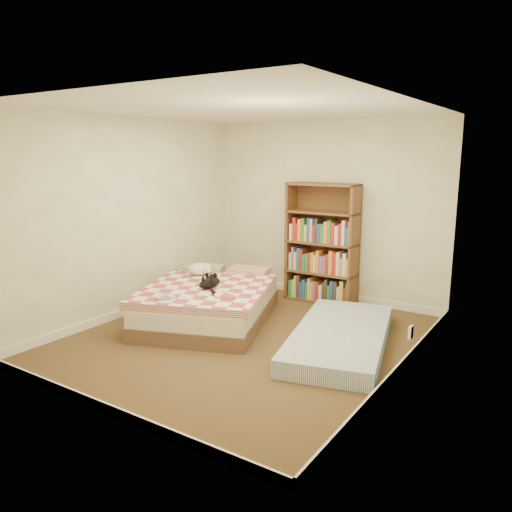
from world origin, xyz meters
The scene contains 6 objects.
room centered at (0.00, 0.00, 1.20)m, with size 3.51×4.01×2.51m.
bed centered at (-0.71, 0.30, 0.24)m, with size 1.97×2.31×0.52m.
bookshelf centered at (0.06, 1.81, 0.59)m, with size 1.00×0.35×1.66m.
floor_mattress centered at (0.99, 0.39, 0.09)m, with size 0.94×2.08×0.19m, color #6989B0.
black_cat centered at (-0.61, 0.17, 0.53)m, with size 0.29×0.60×0.13m.
white_dog centered at (-1.12, 0.58, 0.55)m, with size 0.41×0.42×0.15m.
Camera 1 is at (3.04, -4.38, 2.05)m, focal length 35.00 mm.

